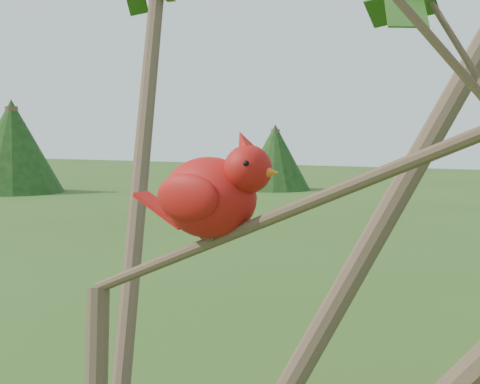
# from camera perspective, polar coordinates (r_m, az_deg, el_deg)

# --- Properties ---
(crabapple_tree) EXTENTS (2.35, 2.05, 2.95)m
(crabapple_tree) POSITION_cam_1_polar(r_m,az_deg,el_deg) (1.00, -12.29, 0.61)
(crabapple_tree) COLOR #3E2C21
(crabapple_tree) RESTS_ON ground
(cardinal) EXTENTS (0.23, 0.12, 0.16)m
(cardinal) POSITION_cam_1_polar(r_m,az_deg,el_deg) (1.00, -2.05, -0.12)
(cardinal) COLOR #A30D0E
(cardinal) RESTS_ON ground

